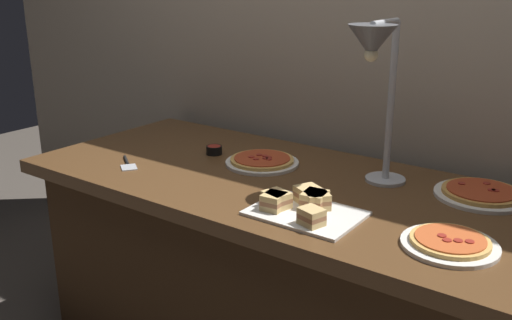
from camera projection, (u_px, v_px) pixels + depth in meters
The scene contains 9 objects.
back_wall at pixel (351, 41), 2.28m from camera, with size 4.40×0.04×2.40m, color tan.
buffet_table at pixel (279, 272), 2.15m from camera, with size 1.90×0.84×0.76m.
heat_lamp at pixel (376, 61), 1.77m from camera, with size 0.15×0.33×0.56m.
pizza_plate_front at pixel (262, 161), 2.19m from camera, with size 0.28×0.28×0.03m.
pizza_plate_center at pixel (450, 243), 1.52m from camera, with size 0.26×0.26×0.03m.
pizza_plate_raised_stand at pixel (481, 194), 1.87m from camera, with size 0.30×0.30×0.03m.
sandwich_platter at pixel (302, 205), 1.74m from camera, with size 0.33×0.24×0.06m.
sauce_cup_near at pixel (214, 150), 2.31m from camera, with size 0.06×0.06×0.03m.
serving_spatula at pixel (128, 164), 2.19m from camera, with size 0.16×0.13×0.01m.
Camera 1 is at (1.05, -1.60, 1.46)m, focal length 40.20 mm.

